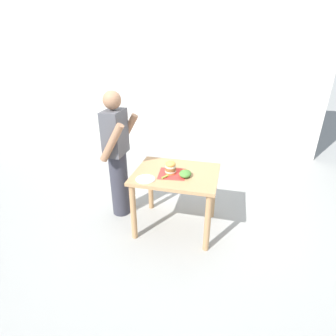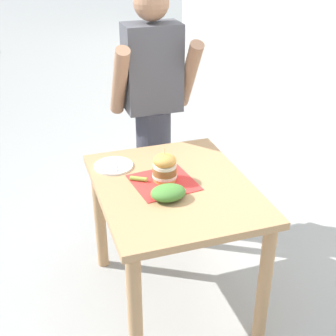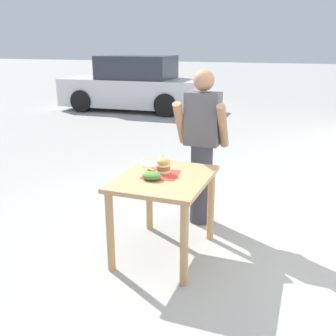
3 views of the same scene
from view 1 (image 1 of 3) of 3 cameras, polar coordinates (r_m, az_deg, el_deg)
The scene contains 10 objects.
ground_plane at distance 3.55m, azimuth 1.60°, elevation -12.46°, with size 80.00×80.00×0.00m, color #9E9E99.
patio_table at distance 3.20m, azimuth 1.74°, elevation -3.33°, with size 0.80×1.00×0.78m.
serving_paper at distance 3.10m, azimuth 0.90°, elevation -1.27°, with size 0.31×0.31×0.00m, color red.
sandwich at distance 3.08m, azimuth 0.56°, elevation 0.17°, with size 0.13×0.13×0.19m.
pickle_spear at distance 3.00m, azimuth -0.66°, elevation -1.92°, with size 0.02×0.02×0.09m, color #8EA83D.
side_plate_with_forks at distance 2.98m, azimuth -4.95°, elevation -2.42°, with size 0.22×0.22×0.02m.
side_salad at distance 3.03m, azimuth 3.77°, elevation -1.24°, with size 0.18×0.14×0.07m, color #477F33.
diner_across_table at distance 3.44m, azimuth -11.00°, elevation 2.86°, with size 0.55×0.35×1.69m.
building_wall at distance 6.60m, azimuth -17.92°, elevation 27.59°, with size 0.30×10.00×5.12m, color beige.
parked_car_mid_block at distance 11.55m, azimuth -30.54°, elevation 14.71°, with size 4.31×2.06×1.60m.
Camera 1 is at (-2.75, -0.59, 2.17)m, focal length 28.00 mm.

